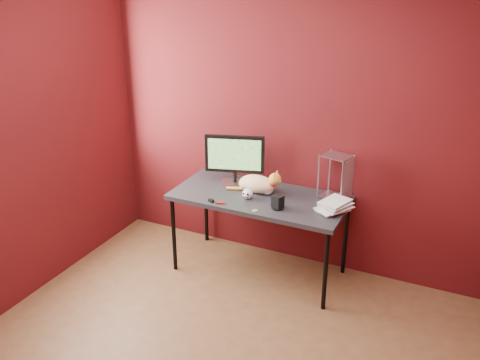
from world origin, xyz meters
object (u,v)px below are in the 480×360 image
at_px(book_stack, 331,150).
at_px(speaker, 278,203).
at_px(desk, 260,201).
at_px(cat, 258,184).
at_px(skull_mug, 248,194).
at_px(monitor, 235,157).

bearing_deg(book_stack, speaker, -149.21).
xyz_separation_m(desk, book_stack, (0.58, 0.04, 0.55)).
bearing_deg(desk, cat, 127.74).
height_order(cat, book_stack, book_stack).
bearing_deg(skull_mug, cat, 81.39).
height_order(skull_mug, speaker, speaker).
xyz_separation_m(cat, skull_mug, (-0.02, -0.16, -0.03)).
bearing_deg(desk, book_stack, 3.86).
bearing_deg(book_stack, cat, 178.28).
bearing_deg(speaker, monitor, 171.17).
relative_size(skull_mug, book_stack, 0.09).
bearing_deg(book_stack, monitor, 173.61).
xyz_separation_m(monitor, cat, (0.26, -0.08, -0.18)).
distance_m(monitor, book_stack, 0.93).
distance_m(monitor, speaker, 0.65).
height_order(monitor, skull_mug, monitor).
bearing_deg(speaker, book_stack, 51.96).
xyz_separation_m(desk, speaker, (0.23, -0.17, 0.10)).
relative_size(cat, speaker, 4.24).
height_order(cat, speaker, cat).
distance_m(cat, skull_mug, 0.17).
bearing_deg(monitor, cat, -34.48).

